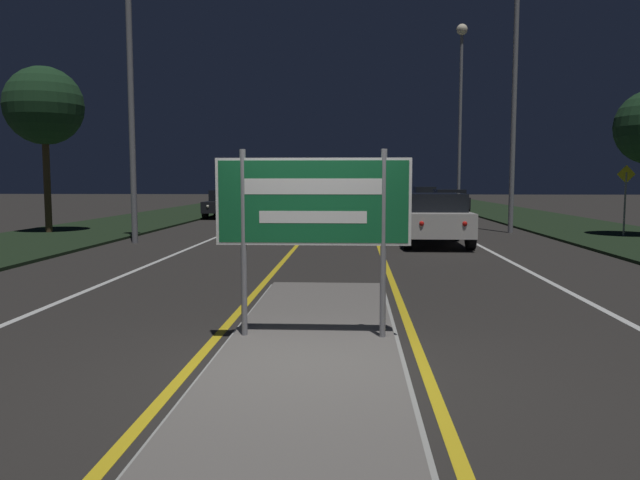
# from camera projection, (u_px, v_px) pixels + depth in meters

# --- Properties ---
(ground_plane) EXTENTS (160.00, 160.00, 0.00)m
(ground_plane) POSITION_uv_depth(u_px,v_px,m) (307.00, 367.00, 6.46)
(ground_plane) COLOR #282623
(median_island) EXTENTS (2.04, 7.82, 0.10)m
(median_island) POSITION_uv_depth(u_px,v_px,m) (313.00, 341.00, 7.36)
(median_island) COLOR #999993
(median_island) RESTS_ON ground_plane
(verge_left) EXTENTS (5.00, 100.00, 0.08)m
(verge_left) POSITION_uv_depth(u_px,v_px,m) (122.00, 224.00, 26.85)
(verge_left) COLOR black
(verge_left) RESTS_ON ground_plane
(verge_right) EXTENTS (5.00, 100.00, 0.08)m
(verge_right) POSITION_uv_depth(u_px,v_px,m) (572.00, 226.00, 25.82)
(verge_right) COLOR black
(verge_right) RESTS_ON ground_plane
(centre_line_yellow_left) EXTENTS (0.12, 70.00, 0.01)m
(centre_line_yellow_left) POSITION_uv_depth(u_px,v_px,m) (320.00, 219.00, 31.37)
(centre_line_yellow_left) COLOR gold
(centre_line_yellow_left) RESTS_ON ground_plane
(centre_line_yellow_right) EXTENTS (0.12, 70.00, 0.01)m
(centre_line_yellow_right) POSITION_uv_depth(u_px,v_px,m) (369.00, 219.00, 31.24)
(centre_line_yellow_right) COLOR gold
(centre_line_yellow_right) RESTS_ON ground_plane
(lane_line_white_left) EXTENTS (0.12, 70.00, 0.01)m
(lane_line_white_left) POSITION_uv_depth(u_px,v_px,m) (261.00, 218.00, 31.54)
(lane_line_white_left) COLOR silver
(lane_line_white_left) RESTS_ON ground_plane
(lane_line_white_right) EXTENTS (0.12, 70.00, 0.01)m
(lane_line_white_right) POSITION_uv_depth(u_px,v_px,m) (429.00, 219.00, 31.08)
(lane_line_white_right) COLOR silver
(lane_line_white_right) RESTS_ON ground_plane
(edge_line_white_left) EXTENTS (0.10, 70.00, 0.01)m
(edge_line_white_left) POSITION_uv_depth(u_px,v_px,m) (203.00, 218.00, 31.70)
(edge_line_white_left) COLOR silver
(edge_line_white_left) RESTS_ON ground_plane
(edge_line_white_right) EXTENTS (0.10, 70.00, 0.01)m
(edge_line_white_right) POSITION_uv_depth(u_px,v_px,m) (489.00, 219.00, 30.92)
(edge_line_white_right) COLOR silver
(edge_line_white_right) RESTS_ON ground_plane
(highway_sign) EXTENTS (2.27, 0.07, 2.19)m
(highway_sign) POSITION_uv_depth(u_px,v_px,m) (313.00, 208.00, 7.20)
(highway_sign) COLOR gray
(highway_sign) RESTS_ON median_island
(streetlight_left_near) EXTENTS (0.61, 0.61, 10.42)m
(streetlight_left_near) POSITION_uv_depth(u_px,v_px,m) (128.00, 7.00, 18.51)
(streetlight_left_near) COLOR gray
(streetlight_left_near) RESTS_ON ground_plane
(streetlight_right_near) EXTENTS (0.57, 0.57, 11.15)m
(streetlight_right_near) POSITION_uv_depth(u_px,v_px,m) (516.00, 30.00, 22.28)
(streetlight_right_near) COLOR gray
(streetlight_right_near) RESTS_ON ground_plane
(streetlight_right_far) EXTENTS (0.64, 0.64, 10.87)m
(streetlight_right_far) POSITION_uv_depth(u_px,v_px,m) (461.00, 83.00, 36.03)
(streetlight_right_far) COLOR gray
(streetlight_right_far) RESTS_ON ground_plane
(car_receding_0) EXTENTS (1.97, 4.28, 1.55)m
(car_receding_0) POSITION_uv_depth(u_px,v_px,m) (433.00, 218.00, 18.57)
(car_receding_0) COLOR silver
(car_receding_0) RESTS_ON ground_plane
(car_receding_1) EXTENTS (1.93, 4.13, 1.35)m
(car_receding_1) POSITION_uv_depth(u_px,v_px,m) (400.00, 207.00, 28.45)
(car_receding_1) COLOR silver
(car_receding_1) RESTS_ON ground_plane
(car_receding_2) EXTENTS (1.97, 4.21, 1.41)m
(car_receding_2) POSITION_uv_depth(u_px,v_px,m) (448.00, 200.00, 36.26)
(car_receding_2) COLOR black
(car_receding_2) RESTS_ON ground_plane
(car_receding_3) EXTENTS (1.91, 4.69, 1.43)m
(car_receding_3) POSITION_uv_depth(u_px,v_px,m) (424.00, 195.00, 49.41)
(car_receding_3) COLOR #4C514C
(car_receding_3) RESTS_ON ground_plane
(car_approaching_0) EXTENTS (1.95, 4.82, 1.48)m
(car_approaching_0) POSITION_uv_depth(u_px,v_px,m) (268.00, 213.00, 22.07)
(car_approaching_0) COLOR #B7B7BC
(car_approaching_0) RESTS_ON ground_plane
(car_approaching_1) EXTENTS (2.00, 4.16, 1.42)m
(car_approaching_1) POSITION_uv_depth(u_px,v_px,m) (228.00, 203.00, 32.21)
(car_approaching_1) COLOR black
(car_approaching_1) RESTS_ON ground_plane
(warning_sign) EXTENTS (0.60, 0.06, 2.35)m
(warning_sign) POSITION_uv_depth(u_px,v_px,m) (625.00, 193.00, 20.59)
(warning_sign) COLOR gray
(warning_sign) RESTS_ON verge_right
(roadside_palm_left) EXTENTS (2.73, 2.73, 5.84)m
(roadside_palm_left) POSITION_uv_depth(u_px,v_px,m) (44.00, 106.00, 21.94)
(roadside_palm_left) COLOR #4C3823
(roadside_palm_left) RESTS_ON verge_left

